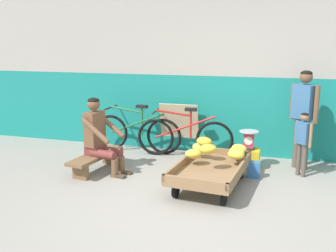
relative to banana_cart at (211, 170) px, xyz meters
The scene contains 14 objects.
ground_plane 0.95m from the banana_cart, 99.61° to the right, with size 80.00×80.00×0.00m, color gray.
back_wall 2.17m from the banana_cart, 94.85° to the left, with size 16.00×0.30×2.86m.
banana_cart is the anchor object (origin of this frame).
banana_pile 0.35m from the banana_cart, 82.96° to the left, with size 0.87×0.89×0.27m.
low_bench 1.81m from the banana_cart, behind, with size 0.45×1.13×0.27m.
vendor_seated 1.75m from the banana_cart, behind, with size 0.72×0.55×1.14m.
plastic_crate 1.08m from the banana_cart, 67.46° to the left, with size 0.36×0.28×0.30m.
weighing_scale 1.10m from the banana_cart, 67.44° to the left, with size 0.30×0.30×0.29m.
bicycle_near_left 2.08m from the banana_cart, 139.87° to the left, with size 1.66×0.48×0.86m.
bicycle_far_left 1.46m from the banana_cart, 118.38° to the left, with size 1.66×0.48×0.86m.
sign_board 1.85m from the banana_cart, 118.33° to the left, with size 0.70×0.25×0.88m.
customer_adult 1.83m from the banana_cart, 44.74° to the left, with size 0.40×0.35×1.53m.
customer_child 1.50m from the banana_cart, 34.59° to the left, with size 0.23×0.23×0.95m.
shopping_bag 0.78m from the banana_cart, 45.90° to the left, with size 0.18×0.12×0.24m, color #3370B7.
Camera 1 is at (1.03, -4.03, 1.97)m, focal length 41.23 mm.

